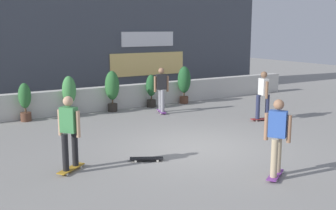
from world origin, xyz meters
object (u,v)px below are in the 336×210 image
(potted_plant_2, at_px, (112,88))
(skater_mid_plaza, at_px, (263,94))
(potted_plant_1, at_px, (69,93))
(potted_plant_4, at_px, (184,82))
(skater_foreground, at_px, (161,88))
(potted_plant_3, at_px, (151,89))
(potted_plant_0, at_px, (25,100))
(skater_far_left, at_px, (69,130))
(skateboard_near_camera, at_px, (147,158))
(skater_by_wall_right, at_px, (277,135))

(potted_plant_2, height_order, skater_mid_plaza, skater_mid_plaza)
(potted_plant_1, relative_size, potted_plant_4, 0.93)
(skater_foreground, bearing_deg, potted_plant_1, 158.50)
(potted_plant_2, distance_m, potted_plant_3, 1.69)
(potted_plant_0, height_order, skater_far_left, skater_far_left)
(potted_plant_0, relative_size, skateboard_near_camera, 1.64)
(potted_plant_2, distance_m, skateboard_near_camera, 6.20)
(potted_plant_3, height_order, skater_mid_plaza, skater_mid_plaza)
(skateboard_near_camera, bearing_deg, potted_plant_3, 60.17)
(potted_plant_1, distance_m, skater_mid_plaza, 6.81)
(potted_plant_4, height_order, skater_mid_plaza, skater_mid_plaza)
(potted_plant_0, bearing_deg, skateboard_near_camera, -75.68)
(skater_by_wall_right, bearing_deg, skater_far_left, 143.71)
(skater_foreground, xyz_separation_m, skateboard_near_camera, (-3.14, -4.68, -0.88))
(potted_plant_0, xyz_separation_m, potted_plant_4, (6.46, 0.00, 0.18))
(potted_plant_0, height_order, potted_plant_2, potted_plant_2)
(potted_plant_1, bearing_deg, skater_by_wall_right, -77.87)
(skater_mid_plaza, xyz_separation_m, skater_far_left, (-7.23, -1.55, 0.00))
(skater_far_left, bearing_deg, skateboard_near_camera, -7.68)
(potted_plant_3, relative_size, skateboard_near_camera, 1.64)
(potted_plant_3, height_order, skater_foreground, skater_foreground)
(skater_by_wall_right, relative_size, skateboard_near_camera, 2.12)
(potted_plant_1, xyz_separation_m, skater_by_wall_right, (1.78, -8.30, 0.10))
(potted_plant_0, xyz_separation_m, skater_mid_plaza, (6.96, -4.11, 0.21))
(potted_plant_2, distance_m, skater_far_left, 6.64)
(potted_plant_4, bearing_deg, potted_plant_1, -180.00)
(potted_plant_0, relative_size, potted_plant_1, 0.90)
(skater_by_wall_right, xyz_separation_m, skateboard_near_camera, (-1.82, 2.40, -0.88))
(potted_plant_3, xyz_separation_m, skater_by_wall_right, (-1.56, -8.30, 0.21))
(potted_plant_1, bearing_deg, potted_plant_2, 0.00)
(skater_mid_plaza, xyz_separation_m, skateboard_near_camera, (-5.46, -1.79, -0.88))
(skater_foreground, height_order, skater_far_left, same)
(skateboard_near_camera, bearing_deg, skater_foreground, 56.16)
(skater_foreground, bearing_deg, skateboard_near_camera, -123.84)
(potted_plant_1, relative_size, skater_by_wall_right, 0.86)
(skater_by_wall_right, height_order, skater_far_left, same)
(skater_mid_plaza, relative_size, skateboard_near_camera, 2.12)
(potted_plant_4, xyz_separation_m, skater_far_left, (-6.73, -5.66, 0.03))
(potted_plant_3, xyz_separation_m, potted_plant_4, (1.57, -0.00, 0.18))
(potted_plant_2, relative_size, skateboard_near_camera, 1.94)
(potted_plant_0, bearing_deg, potted_plant_2, -0.00)
(skater_far_left, bearing_deg, potted_plant_3, 47.66)
(skater_foreground, relative_size, skater_by_wall_right, 1.00)
(potted_plant_1, height_order, skater_mid_plaza, skater_mid_plaza)
(potted_plant_0, relative_size, skater_by_wall_right, 0.77)
(potted_plant_2, height_order, potted_plant_3, potted_plant_2)
(skater_mid_plaza, bearing_deg, potted_plant_4, 96.99)
(skater_mid_plaza, height_order, skater_by_wall_right, same)
(potted_plant_0, distance_m, skater_by_wall_right, 8.95)
(potted_plant_3, bearing_deg, skater_far_left, -132.34)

